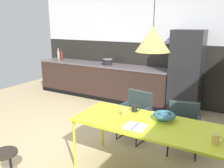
{
  "coord_description": "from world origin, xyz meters",
  "views": [
    {
      "loc": [
        1.91,
        -2.67,
        1.94
      ],
      "look_at": [
        -0.07,
        0.8,
        0.89
      ],
      "focal_mm": 37.36,
      "sensor_mm": 36.0,
      "label": 1
    }
  ],
  "objects": [
    {
      "name": "refrigerator_column",
      "position": [
        0.86,
        2.4,
        0.9
      ],
      "size": [
        0.65,
        0.6,
        1.8
      ],
      "primitive_type": "cube",
      "color": "#232326",
      "rests_on": "ground"
    },
    {
      "name": "ground_plane",
      "position": [
        0.0,
        0.0,
        0.0
      ],
      "size": [
        8.63,
        8.63,
        0.0
      ],
      "primitive_type": "plane",
      "color": "tan"
    },
    {
      "name": "bottle_oil_tall",
      "position": [
        -2.6,
        2.36,
        1.03
      ],
      "size": [
        0.07,
        0.07,
        0.3
      ],
      "color": "maroon",
      "rests_on": "kitchen_counter"
    },
    {
      "name": "armchair_far_side",
      "position": [
        0.42,
        0.76,
        0.52
      ],
      "size": [
        0.55,
        0.54,
        0.81
      ],
      "rotation": [
        0.0,
        0.0,
        2.97
      ],
      "color": "#31363B",
      "rests_on": "ground"
    },
    {
      "name": "dining_table",
      "position": [
        0.99,
        -0.11,
        0.69
      ],
      "size": [
        1.92,
        0.79,
        0.73
      ],
      "color": "#C2CF26",
      "rests_on": "ground"
    },
    {
      "name": "open_book",
      "position": [
        0.89,
        -0.3,
        0.74
      ],
      "size": [
        0.26,
        0.24,
        0.02
      ],
      "color": "white",
      "rests_on": "dining_table"
    },
    {
      "name": "cooking_pot",
      "position": [
        -1.08,
        2.36,
        0.98
      ],
      "size": [
        0.24,
        0.24,
        0.18
      ],
      "color": "black",
      "rests_on": "kitchen_counter"
    },
    {
      "name": "back_wall_splashback_dark",
      "position": [
        0.0,
        2.76,
        0.73
      ],
      "size": [
        6.64,
        0.12,
        1.47
      ],
      "primitive_type": "cube",
      "color": "black",
      "rests_on": "ground"
    },
    {
      "name": "mug_tall_blue",
      "position": [
        0.67,
        0.15,
        0.78
      ],
      "size": [
        0.13,
        0.08,
        0.1
      ],
      "color": "black",
      "rests_on": "dining_table"
    },
    {
      "name": "bottle_vinegar_dark",
      "position": [
        -2.95,
        2.6,
        1.02
      ],
      "size": [
        0.07,
        0.07,
        0.3
      ],
      "color": "tan",
      "rests_on": "kitchen_counter"
    },
    {
      "name": "back_wall_panel_upper",
      "position": [
        0.0,
        2.76,
        2.2
      ],
      "size": [
        6.64,
        0.12,
        1.47
      ],
      "primitive_type": "cube",
      "color": "silver",
      "rests_on": "back_wall_splashback_dark"
    },
    {
      "name": "armchair_near_window",
      "position": [
        1.23,
        0.73,
        0.49
      ],
      "size": [
        0.57,
        0.57,
        0.75
      ],
      "rotation": [
        0.0,
        0.0,
        3.38
      ],
      "color": "#31363B",
      "rests_on": "ground"
    },
    {
      "name": "pendant_lamp_over_table_near",
      "position": [
        0.99,
        -0.12,
        1.76
      ],
      "size": [
        0.4,
        0.4,
        1.26
      ],
      "color": "black"
    },
    {
      "name": "kitchen_counter",
      "position": [
        -1.32,
        2.4,
        0.45
      ],
      "size": [
        3.72,
        0.63,
        0.9
      ],
      "color": "#34231D",
      "rests_on": "ground"
    },
    {
      "name": "mug_dark_espresso",
      "position": [
        1.76,
        -0.26,
        0.78
      ],
      "size": [
        0.12,
        0.08,
        0.1
      ],
      "color": "gold",
      "rests_on": "dining_table"
    },
    {
      "name": "fruit_bowl",
      "position": [
        1.12,
        0.07,
        0.79
      ],
      "size": [
        0.28,
        0.28,
        0.09
      ],
      "color": "#33607F",
      "rests_on": "dining_table"
    },
    {
      "name": "side_stool",
      "position": [
        -0.37,
        -1.2,
        0.43
      ],
      "size": [
        0.29,
        0.29,
        0.49
      ],
      "color": "#2D261E",
      "rests_on": "ground"
    },
    {
      "name": "mug_short_terracotta",
      "position": [
        0.62,
        -0.06,
        0.78
      ],
      "size": [
        0.12,
        0.08,
        0.1
      ],
      "color": "gold",
      "rests_on": "dining_table"
    }
  ]
}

